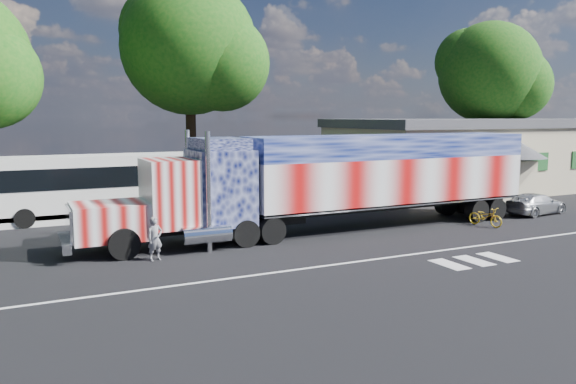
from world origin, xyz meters
name	(u,v)px	position (x,y,z in m)	size (l,w,h in m)	color
ground	(319,245)	(0.00, 0.00, 0.00)	(100.00, 100.00, 0.00)	black
lane_markings	(408,261)	(1.71, -3.77, 0.01)	(30.00, 2.67, 0.01)	silver
semi_truck	(341,179)	(2.43, 2.33, 2.48)	(22.58, 3.57, 4.81)	black
coach_bus	(112,185)	(-6.77, 10.61, 1.74)	(11.57, 2.69, 3.37)	white
hall_building	(484,154)	(19.92, 10.86, 2.62)	(22.40, 12.80, 5.20)	#C6B794
parked_car	(536,204)	(14.49, 1.40, 0.59)	(1.64, 4.04, 1.17)	#A8AAAD
woman	(155,239)	(-6.76, 0.51, 0.83)	(0.60, 0.40, 1.66)	slate
bicycle	(485,217)	(9.43, 0.08, 0.47)	(0.63, 1.80, 0.95)	gold
tree_far_ne	(491,74)	(26.58, 17.04, 9.11)	(9.24, 8.80, 13.58)	black
tree_n_mid	(192,48)	(-0.04, 18.10, 10.07)	(9.79, 9.32, 14.79)	black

